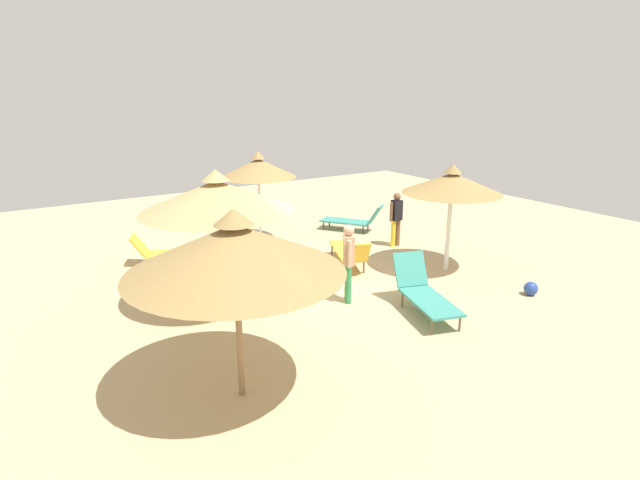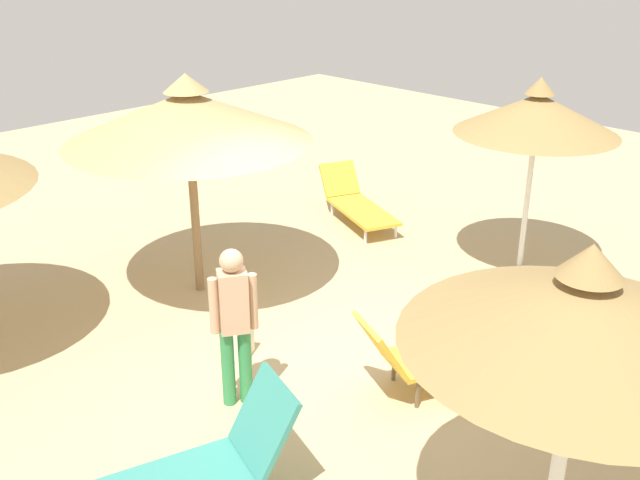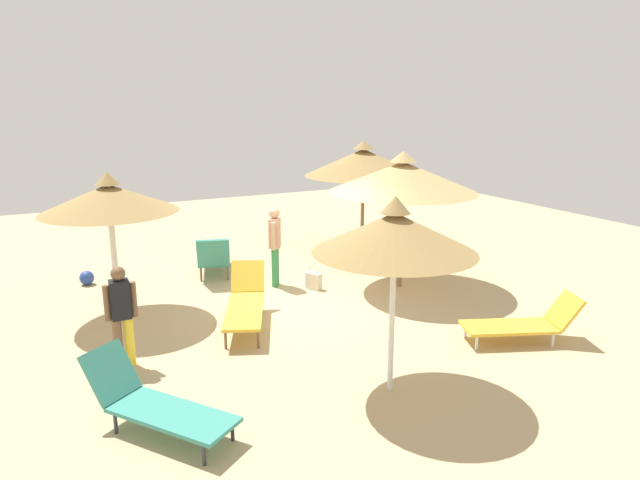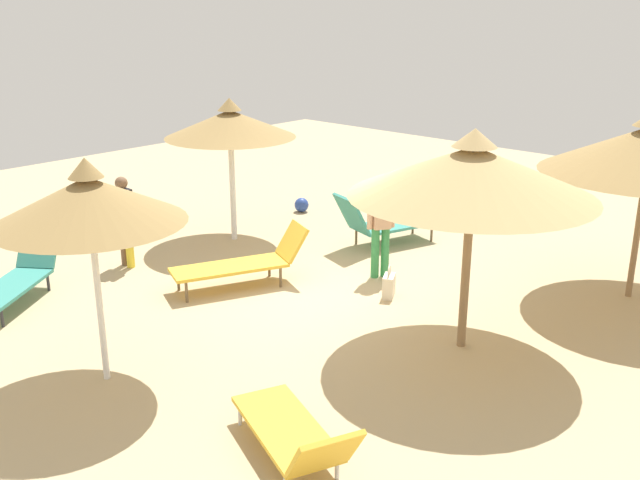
% 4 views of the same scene
% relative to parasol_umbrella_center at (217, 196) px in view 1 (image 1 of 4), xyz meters
% --- Properties ---
extents(ground, '(24.00, 24.00, 0.10)m').
position_rel_parasol_umbrella_center_xyz_m(ground, '(-0.06, -2.26, -2.33)').
color(ground, tan).
extents(parasol_umbrella_center, '(2.99, 2.99, 2.80)m').
position_rel_parasol_umbrella_center_xyz_m(parasol_umbrella_center, '(0.00, 0.00, 0.00)').
color(parasol_umbrella_center, olive).
rests_on(parasol_umbrella_center, ground).
extents(parasol_umbrella_far_left, '(3.00, 3.00, 2.77)m').
position_rel_parasol_umbrella_center_xyz_m(parasol_umbrella_far_left, '(-3.10, 0.97, -0.06)').
color(parasol_umbrella_far_left, olive).
rests_on(parasol_umbrella_far_left, ground).
extents(parasol_umbrella_near_right, '(2.33, 2.33, 2.60)m').
position_rel_parasol_umbrella_center_xyz_m(parasol_umbrella_near_right, '(-0.91, -5.45, -0.14)').
color(parasol_umbrella_near_right, white).
rests_on(parasol_umbrella_near_right, ground).
extents(parasol_umbrella_far_right, '(2.11, 2.11, 2.63)m').
position_rel_parasol_umbrella_center_xyz_m(parasol_umbrella_far_right, '(3.54, -2.60, -0.12)').
color(parasol_umbrella_far_right, white).
rests_on(parasol_umbrella_far_right, ground).
extents(lounge_chair_back, '(2.15, 1.39, 0.89)m').
position_rel_parasol_umbrella_center_xyz_m(lounge_chair_back, '(0.51, -3.55, -1.87)').
color(lounge_chair_back, gold).
rests_on(lounge_chair_back, ground).
extents(lounge_chair_edge, '(1.91, 1.60, 0.89)m').
position_rel_parasol_umbrella_center_xyz_m(lounge_chair_edge, '(3.12, -5.62, -1.91)').
color(lounge_chair_edge, teal).
rests_on(lounge_chair_edge, ground).
extents(lounge_chair_near_left, '(2.00, 1.20, 1.02)m').
position_rel_parasol_umbrella_center_xyz_m(lounge_chair_near_left, '(-2.45, -3.21, -1.83)').
color(lounge_chair_near_left, teal).
rests_on(lounge_chair_near_left, ground).
extents(lounge_chair_front, '(1.25, 1.91, 0.77)m').
position_rel_parasol_umbrella_center_xyz_m(lounge_chair_front, '(3.22, 0.18, -1.96)').
color(lounge_chair_front, gold).
rests_on(lounge_chair_front, ground).
extents(person_standing_center, '(0.41, 0.33, 1.66)m').
position_rel_parasol_umbrella_center_xyz_m(person_standing_center, '(-1.21, -2.27, -1.34)').
color(person_standing_center, '#338C4C').
rests_on(person_standing_center, ground).
extents(person_standing_far_left, '(0.22, 0.45, 1.52)m').
position_rel_parasol_umbrella_center_xyz_m(person_standing_far_left, '(1.23, -5.67, -1.43)').
color(person_standing_far_left, yellow).
rests_on(person_standing_far_left, ground).
extents(handbag, '(0.36, 0.29, 0.50)m').
position_rel_parasol_umbrella_center_xyz_m(handbag, '(-0.65, -1.66, -2.10)').
color(handbag, beige).
rests_on(handbag, ground).
extents(beach_ball, '(0.30, 0.30, 0.30)m').
position_rel_parasol_umbrella_center_xyz_m(beach_ball, '(-3.05, -5.78, -2.13)').
color(beach_ball, navy).
rests_on(beach_ball, ground).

